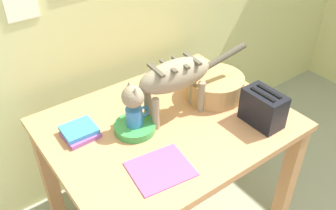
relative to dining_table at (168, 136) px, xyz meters
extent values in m
cube|color=white|center=(-0.41, 0.58, 0.60)|extent=(0.15, 0.01, 0.15)
cube|color=tan|center=(0.00, 0.00, 0.08)|extent=(1.15, 0.90, 0.03)
cube|color=tan|center=(0.00, 0.00, 0.02)|extent=(1.07, 0.82, 0.07)
cube|color=tan|center=(0.52, -0.40, -0.30)|extent=(0.07, 0.07, 0.71)
cube|color=tan|center=(-0.52, 0.40, -0.30)|extent=(0.07, 0.07, 0.71)
cube|color=tan|center=(0.52, 0.40, -0.30)|extent=(0.07, 0.07, 0.71)
ellipsoid|color=gray|center=(0.06, 0.02, 0.32)|extent=(0.38, 0.16, 0.15)
cube|color=#504839|center=(0.15, 0.02, 0.38)|extent=(0.03, 0.13, 0.01)
cube|color=#504839|center=(0.09, 0.02, 0.38)|extent=(0.03, 0.13, 0.01)
cube|color=#504839|center=(0.02, 0.03, 0.38)|extent=(0.03, 0.13, 0.01)
cube|color=#504839|center=(-0.04, 0.03, 0.38)|extent=(0.03, 0.13, 0.01)
cylinder|color=gray|center=(-0.07, 0.00, 0.18)|extent=(0.04, 0.04, 0.17)
cylinder|color=gray|center=(-0.07, 0.07, 0.18)|extent=(0.04, 0.04, 0.17)
cylinder|color=gray|center=(0.19, -0.02, 0.18)|extent=(0.04, 0.04, 0.17)
cylinder|color=gray|center=(0.19, 0.05, 0.18)|extent=(0.04, 0.04, 0.17)
sphere|color=gray|center=(-0.16, 0.04, 0.29)|extent=(0.10, 0.10, 0.10)
cone|color=gray|center=(-0.17, 0.01, 0.33)|extent=(0.04, 0.04, 0.04)
cone|color=gray|center=(-0.16, 0.07, 0.33)|extent=(0.04, 0.04, 0.04)
cylinder|color=#504839|center=(0.36, 0.00, 0.34)|extent=(0.24, 0.05, 0.09)
cylinder|color=green|center=(-0.16, 0.04, 0.11)|extent=(0.20, 0.20, 0.04)
cylinder|color=#367DC6|center=(-0.16, 0.04, 0.17)|extent=(0.08, 0.08, 0.09)
torus|color=#367DC6|center=(-0.11, 0.04, 0.18)|extent=(0.06, 0.01, 0.06)
cube|color=#9F4FA8|center=(-0.22, -0.24, 0.10)|extent=(0.27, 0.24, 0.01)
cube|color=#8F4F9C|center=(-0.39, 0.15, 0.10)|extent=(0.16, 0.14, 0.02)
cube|color=#3885C1|center=(-0.39, 0.17, 0.12)|extent=(0.15, 0.14, 0.02)
cylinder|color=tan|center=(0.33, 0.04, 0.15)|extent=(0.31, 0.31, 0.12)
cylinder|color=brown|center=(0.33, 0.04, 0.16)|extent=(0.25, 0.25, 0.10)
cube|color=black|center=(0.36, -0.27, 0.18)|extent=(0.12, 0.20, 0.17)
cube|color=black|center=(0.34, -0.27, 0.27)|extent=(0.02, 0.14, 0.01)
cube|color=black|center=(0.38, -0.27, 0.27)|extent=(0.02, 0.14, 0.01)
camera|label=1|loc=(-0.83, -1.12, 1.21)|focal=39.14mm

